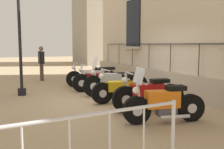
% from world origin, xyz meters
% --- Properties ---
extents(ground_plane, '(60.00, 60.00, 0.00)m').
position_xyz_m(ground_plane, '(0.00, 0.00, 0.00)').
color(ground_plane, tan).
extents(motorcycle_white, '(2.11, 0.71, 1.01)m').
position_xyz_m(motorcycle_white, '(-0.24, -2.69, 0.42)').
color(motorcycle_white, black).
rests_on(motorcycle_white, ground_plane).
extents(motorcycle_maroon, '(2.07, 0.53, 1.03)m').
position_xyz_m(motorcycle_maroon, '(-0.16, -1.58, 0.42)').
color(motorcycle_maroon, black).
rests_on(motorcycle_maroon, ground_plane).
extents(motorcycle_silver, '(2.19, 0.86, 1.32)m').
position_xyz_m(motorcycle_silver, '(-0.32, -0.48, 0.48)').
color(motorcycle_silver, black).
rests_on(motorcycle_silver, ground_plane).
extents(motorcycle_yellow, '(1.91, 0.68, 1.02)m').
position_xyz_m(motorcycle_yellow, '(-0.10, 0.48, 0.41)').
color(motorcycle_yellow, black).
rests_on(motorcycle_yellow, ground_plane).
extents(motorcycle_red, '(1.98, 0.66, 1.03)m').
position_xyz_m(motorcycle_red, '(-0.31, 1.69, 0.42)').
color(motorcycle_red, black).
rests_on(motorcycle_red, ground_plane).
extents(motorcycle_orange, '(1.88, 0.79, 1.26)m').
position_xyz_m(motorcycle_orange, '(-0.05, 2.72, 0.43)').
color(motorcycle_orange, black).
rests_on(motorcycle_orange, ground_plane).
extents(pedestrian_standing, '(0.25, 0.53, 1.66)m').
position_xyz_m(pedestrian_standing, '(1.38, -5.38, 0.94)').
color(pedestrian_standing, '#47382D').
rests_on(pedestrian_standing, ground_plane).
extents(distant_building, '(3.51, 4.62, 8.84)m').
position_xyz_m(distant_building, '(-5.10, -15.02, 4.42)').
color(distant_building, '#9E9384').
rests_on(distant_building, ground_plane).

